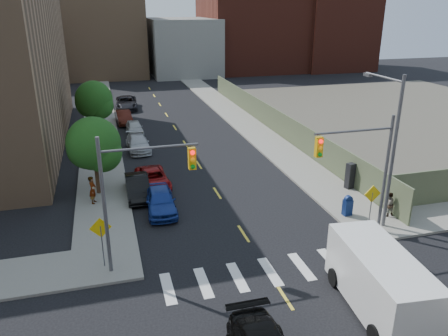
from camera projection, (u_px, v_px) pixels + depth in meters
ground at (303, 326)px, 18.00m from camera, size 160.00×160.00×0.00m
sidewalk_nw at (99, 112)px, 53.45m from camera, size 3.50×73.00×0.15m
sidewalk_ne at (221, 104)px, 57.33m from camera, size 3.50×73.00×0.15m
fence_north at (272, 119)px, 45.21m from camera, size 0.12×44.00×2.50m
gravel_lot at (410, 115)px, 52.05m from camera, size 36.00×42.00×0.06m
bg_bldg_west at (7, 45)px, 73.49m from camera, size 14.00×18.00×12.00m
bg_bldg_midwest at (104, 33)px, 78.77m from camera, size 14.00×16.00×15.00m
bg_bldg_center at (182, 47)px, 81.35m from camera, size 12.00×16.00×10.00m
bg_bldg_east at (250, 28)px, 85.61m from camera, size 18.00×18.00×16.00m
bg_bldg_fareast at (329, 22)px, 87.46m from camera, size 14.00×16.00×18.00m
signal_nw at (136, 185)px, 20.31m from camera, size 4.59×0.30×7.00m
signal_ne at (363, 162)px, 23.31m from camera, size 4.59×0.30×7.00m
streetlight_ne at (390, 142)px, 24.43m from camera, size 0.25×3.70×9.00m
warn_sign_nw at (101, 233)px, 21.20m from camera, size 1.06×0.06×2.83m
warn_sign_ne at (372, 199)px, 24.96m from camera, size 1.06×0.06×2.83m
warn_sign_midwest at (99, 150)px, 33.37m from camera, size 1.06×0.06×2.83m
tree_west_near at (94, 147)px, 29.23m from camera, size 3.66×3.64×5.52m
tree_west_far at (94, 102)px, 42.76m from camera, size 3.66×3.64×5.52m
parked_car_blue at (160, 200)px, 27.68m from camera, size 1.95×4.57×1.54m
parked_car_black at (137, 187)px, 29.84m from camera, size 1.53×4.38×1.44m
parked_car_red at (153, 179)px, 31.43m from camera, size 2.40×4.76×1.29m
parked_car_silver at (138, 143)px, 39.30m from camera, size 2.12×4.75×1.35m
parked_car_white at (135, 128)px, 44.36m from camera, size 1.69×3.96×1.33m
parked_car_maroon at (124, 117)px, 48.25m from camera, size 1.83×4.48×1.44m
parked_car_grey at (126, 103)px, 54.93m from camera, size 2.86×5.76×1.57m
cargo_van at (378, 278)px, 18.68m from camera, size 2.96×6.17×2.73m
mailbox at (348, 206)px, 26.91m from camera, size 0.57×0.46×1.30m
payphone at (350, 176)px, 30.80m from camera, size 0.65×0.57×1.85m
pedestrian_west at (93, 190)px, 28.47m from camera, size 0.60×0.77×1.86m
pedestrian_east at (389, 204)px, 26.78m from camera, size 0.79×0.63×1.54m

